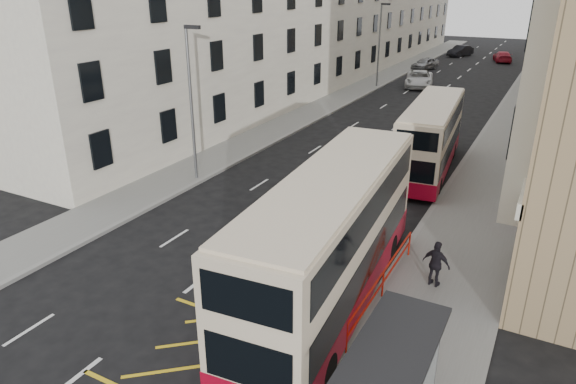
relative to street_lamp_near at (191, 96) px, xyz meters
The scene contains 17 objects.
ground 14.35m from the street_lamp_near, 62.11° to the right, with size 200.00×200.00×0.00m, color black.
pavement_right 23.47m from the street_lamp_near, 51.44° to the left, with size 4.00×120.00×0.15m, color slate.
pavement_left 18.60m from the street_lamp_near, 93.66° to the left, with size 3.00×120.00×0.15m, color slate.
kerb_right 22.30m from the street_lamp_near, 55.55° to the left, with size 0.25×120.00×0.15m, color gray.
kerb_left 18.57m from the street_lamp_near, 88.89° to the left, with size 0.25×120.00×0.15m, color gray.
road_markings 33.92m from the street_lamp_near, 79.11° to the left, with size 10.00×110.00×0.01m, color silver, non-canonical shape.
terrace_left 34.29m from the street_lamp_near, 101.93° to the left, with size 9.18×79.00×13.25m.
guard_railing 14.56m from the street_lamp_near, 26.38° to the right, with size 0.06×6.56×1.01m.
street_lamp_near is the anchor object (origin of this frame).
street_lamp_far 30.00m from the street_lamp_near, 90.00° to the left, with size 0.93×0.18×8.00m.
double_decker_front 13.43m from the street_lamp_near, 33.16° to the right, with size 3.57×11.82×4.65m.
double_decker_rear 13.26m from the street_lamp_near, 33.80° to the left, with size 3.20×10.24×4.02m.
pedestrian_far 15.20m from the street_lamp_near, 18.60° to the right, with size 1.00×0.42×1.71m, color black.
white_van 32.78m from the street_lamp_near, 83.47° to the left, with size 2.65×5.75×1.60m, color silver.
car_silver 43.87m from the street_lamp_near, 88.10° to the left, with size 1.72×4.27×1.46m, color #94969B.
car_dark 58.22m from the street_lamp_near, 87.08° to the left, with size 1.62×4.64×1.53m, color black.
car_red 55.86m from the street_lamp_near, 80.66° to the left, with size 1.96×4.83×1.40m, color maroon.
Camera 1 is at (10.39, -8.85, 10.13)m, focal length 32.00 mm.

